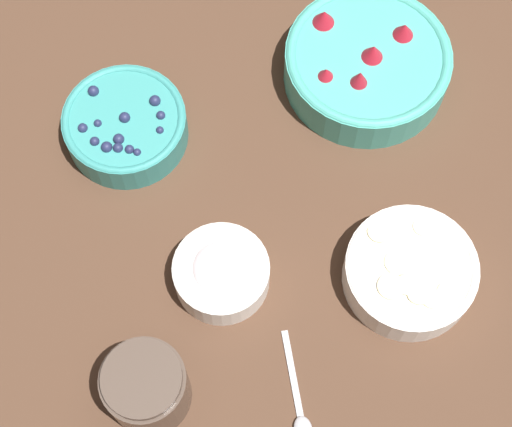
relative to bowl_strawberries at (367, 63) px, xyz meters
name	(u,v)px	position (x,y,z in m)	size (l,w,h in m)	color
ground_plane	(263,239)	(0.26, -0.10, -0.04)	(4.00, 4.00, 0.00)	#4C3323
bowl_strawberries	(367,63)	(0.00, 0.00, 0.00)	(0.23, 0.23, 0.08)	#47AD9E
bowl_blueberries	(125,125)	(0.15, -0.30, -0.01)	(0.16, 0.16, 0.06)	teal
bowl_bananas	(410,272)	(0.29, 0.09, -0.01)	(0.16, 0.16, 0.05)	white
bowl_cream	(221,272)	(0.33, -0.14, -0.01)	(0.12, 0.12, 0.06)	white
jar_chocolate	(147,388)	(0.49, -0.20, 0.01)	(0.10, 0.10, 0.10)	#4C3D33
spoon	(299,408)	(0.47, -0.02, -0.03)	(0.14, 0.06, 0.01)	#B2B2B7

